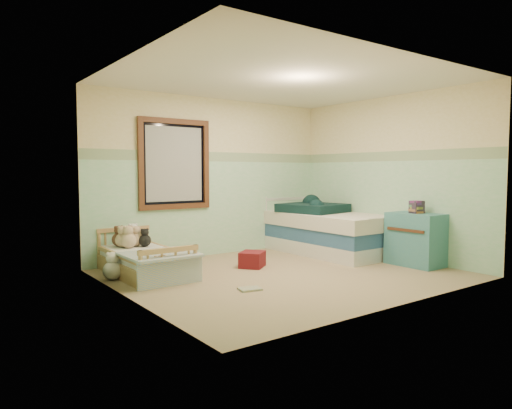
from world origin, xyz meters
TOP-DOWN VIEW (x-y plane):
  - floor at (0.00, 0.00)m, footprint 4.20×3.60m
  - ceiling at (0.00, 0.00)m, footprint 4.20×3.60m
  - wall_back at (0.00, 1.80)m, footprint 4.20×0.04m
  - wall_front at (0.00, -1.80)m, footprint 4.20×0.04m
  - wall_left at (-2.10, 0.00)m, footprint 0.04×3.60m
  - wall_right at (2.10, 0.00)m, footprint 0.04×3.60m
  - wainscot_mint at (0.00, 1.79)m, footprint 4.20×0.01m
  - border_strip at (0.00, 1.79)m, footprint 4.20×0.01m
  - window_frame at (-0.70, 1.76)m, footprint 1.16×0.06m
  - window_blinds at (-0.70, 1.77)m, footprint 0.92×0.01m
  - toddler_bed_frame at (-1.51, 1.05)m, footprint 0.76×1.52m
  - toddler_mattress at (-1.51, 1.05)m, footprint 0.70×1.46m
  - patchwork_quilt at (-1.51, 0.58)m, footprint 0.83×0.76m
  - plush_bed_brown at (-1.66, 1.55)m, footprint 0.19×0.19m
  - plush_bed_white at (-1.46, 1.55)m, footprint 0.21×0.21m
  - plush_bed_tan at (-1.61, 1.33)m, footprint 0.21×0.21m
  - plush_bed_dark at (-1.38, 1.33)m, footprint 0.17×0.17m
  - plush_floor_cream at (-1.95, 0.98)m, footprint 0.24×0.24m
  - plush_floor_tan at (-1.59, 0.38)m, footprint 0.24×0.24m
  - twin_bed_frame at (1.55, 0.78)m, footprint 1.05×2.09m
  - twin_boxspring at (1.55, 0.78)m, footprint 1.05×2.09m
  - twin_mattress at (1.55, 0.78)m, footprint 1.09×2.14m
  - teal_blanket at (1.50, 1.08)m, footprint 1.04×1.09m
  - dresser at (1.86, -0.67)m, footprint 0.47×0.75m
  - book_stack at (1.86, -0.68)m, footprint 0.20×0.16m
  - red_pillow at (-0.10, 0.60)m, footprint 0.46×0.45m
  - floor_book at (-0.86, -0.41)m, footprint 0.28×0.24m
  - extra_plush_0 at (-1.64, 1.45)m, footprint 0.20×0.20m
  - extra_plush_1 at (-1.51, 1.45)m, footprint 0.16×0.16m
  - extra_plush_2 at (-1.46, 1.43)m, footprint 0.19×0.19m

SIDE VIEW (x-z plane):
  - floor at x=0.00m, z-range -0.02..0.00m
  - floor_book at x=-0.86m, z-range 0.00..0.02m
  - toddler_bed_frame at x=-1.51m, z-range 0.00..0.20m
  - red_pillow at x=-0.10m, z-range 0.00..0.22m
  - twin_bed_frame at x=1.55m, z-range 0.00..0.22m
  - plush_floor_cream at x=-1.95m, z-range 0.00..0.24m
  - plush_floor_tan at x=-1.59m, z-range 0.00..0.24m
  - toddler_mattress at x=-1.51m, z-range 0.20..0.32m
  - twin_boxspring at x=1.55m, z-range 0.22..0.44m
  - patchwork_quilt at x=-1.51m, z-range 0.32..0.35m
  - dresser at x=1.86m, z-range 0.00..0.75m
  - extra_plush_1 at x=-1.51m, z-range 0.32..0.47m
  - plush_bed_dark at x=-1.38m, z-range 0.32..0.48m
  - extra_plush_2 at x=-1.46m, z-range 0.32..0.51m
  - plush_bed_brown at x=-1.66m, z-range 0.32..0.51m
  - extra_plush_0 at x=-1.64m, z-range 0.32..0.51m
  - plush_bed_tan at x=-1.61m, z-range 0.32..0.52m
  - plush_bed_white at x=-1.46m, z-range 0.32..0.52m
  - twin_mattress at x=1.55m, z-range 0.44..0.66m
  - teal_blanket at x=1.50m, z-range 0.66..0.80m
  - wainscot_mint at x=0.00m, z-range 0.00..1.50m
  - book_stack at x=1.86m, z-range 0.75..0.92m
  - wall_back at x=0.00m, z-range 0.00..2.50m
  - wall_front at x=0.00m, z-range 0.00..2.50m
  - wall_left at x=-2.10m, z-range 0.00..2.50m
  - wall_right at x=2.10m, z-range 0.00..2.50m
  - window_blinds at x=-0.70m, z-range 0.89..2.01m
  - window_frame at x=-0.70m, z-range 0.77..2.13m
  - border_strip at x=0.00m, z-range 1.50..1.65m
  - ceiling at x=0.00m, z-range 2.50..2.52m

